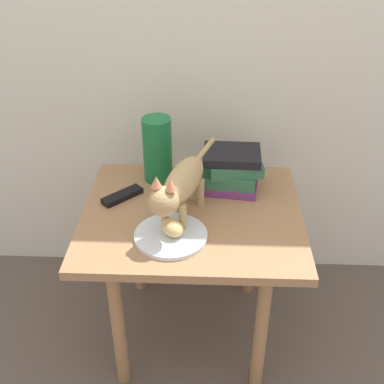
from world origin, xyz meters
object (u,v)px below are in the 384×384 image
object	(u,v)px
side_table	(192,232)
bread_roll	(172,228)
green_vase	(157,150)
plate	(171,236)
tv_remote	(122,196)
book_stack	(231,170)
cat	(180,185)

from	to	relation	value
side_table	bread_roll	distance (m)	0.19
green_vase	plate	bearing A→B (deg)	-78.39
tv_remote	book_stack	bearing A→B (deg)	-31.35
side_table	cat	size ratio (longest dim) A/B	1.59
green_vase	tv_remote	bearing A→B (deg)	-129.22
side_table	plate	distance (m)	0.17
bread_roll	book_stack	xyz separation A→B (m)	(0.19, 0.30, 0.03)
cat	book_stack	distance (m)	0.27
bread_roll	green_vase	distance (m)	0.37
cat	tv_remote	xyz separation A→B (m)	(-0.21, 0.12, -0.12)
plate	green_vase	world-z (taller)	green_vase
green_vase	tv_remote	distance (m)	0.21
plate	book_stack	bearing A→B (deg)	57.35
book_stack	cat	bearing A→B (deg)	-129.27
plate	book_stack	size ratio (longest dim) A/B	1.04
cat	bread_roll	bearing A→B (deg)	-101.59
bread_roll	side_table	bearing A→B (deg)	68.56
bread_roll	cat	distance (m)	0.14
green_vase	tv_remote	xyz separation A→B (m)	(-0.11, -0.14, -0.11)
plate	bread_roll	world-z (taller)	bread_roll
book_stack	green_vase	size ratio (longest dim) A/B	0.91
book_stack	tv_remote	distance (m)	0.39
cat	book_stack	size ratio (longest dim) A/B	2.10
tv_remote	plate	bearing A→B (deg)	-93.40
cat	green_vase	size ratio (longest dim) A/B	1.92
bread_roll	green_vase	bearing A→B (deg)	102.32
side_table	tv_remote	world-z (taller)	tv_remote
cat	tv_remote	size ratio (longest dim) A/B	3.06
side_table	bread_roll	world-z (taller)	bread_roll
side_table	book_stack	size ratio (longest dim) A/B	3.34
cat	tv_remote	world-z (taller)	cat
side_table	cat	bearing A→B (deg)	-129.21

